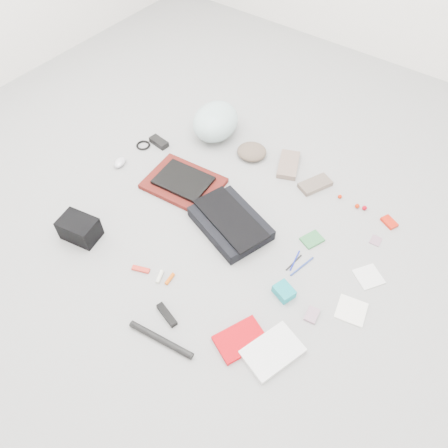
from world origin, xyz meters
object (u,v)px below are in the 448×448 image
Objects in this scene: messenger_bag at (230,223)px; laptop at (183,180)px; accordion_wallet at (284,292)px; camera_bag at (80,229)px; bike_helmet at (215,121)px; book_red at (240,340)px.

messenger_bag reaches higher than laptop.
camera_bag is at bearing -143.06° from accordion_wallet.
book_red is at bearing -62.10° from bike_helmet.
laptop is (-0.39, 0.09, 0.01)m from messenger_bag.
camera_bag is at bearing -107.30° from bike_helmet.
messenger_bag is 0.46m from accordion_wallet.
messenger_bag is 1.87× the size of book_red.
accordion_wallet is at bearing -23.15° from laptop.
camera_bag is 0.88× the size of book_red.
laptop is at bearing 61.49° from camera_bag.
book_red is at bearing -76.42° from accordion_wallet.
camera_bag is (-0.18, -0.58, 0.02)m from laptop.
accordion_wallet is (0.03, 0.30, 0.01)m from book_red.
laptop reaches higher than accordion_wallet.
messenger_bag is 0.40m from laptop.
accordion_wallet is (1.00, 0.32, -0.04)m from camera_bag.
camera_bag is 0.97m from book_red.
bike_helmet is 1.59× the size of book_red.
accordion_wallet is at bearing -3.82° from messenger_bag.
messenger_bag is at bearing 177.12° from accordion_wallet.
book_red is (0.90, -1.02, -0.09)m from bike_helmet.
laptop reaches higher than book_red.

